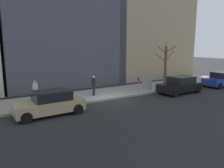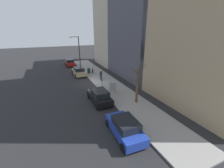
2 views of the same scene
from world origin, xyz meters
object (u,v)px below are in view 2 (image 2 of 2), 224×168
object	(u,v)px
utility_box	(113,87)
pedestrian_midblock	(93,68)
parking_meter	(102,83)
streetlamp	(78,49)
parked_car_red	(70,62)
bare_tree	(137,84)
pedestrian_near_meter	(101,74)
office_block_center	(154,29)
parked_car_tan	(79,71)
trash_bin	(89,71)
office_tower_right	(119,31)
parked_car_blue	(125,128)
parked_car_black	(100,96)

from	to	relation	value
utility_box	pedestrian_midblock	xyz separation A→B (m)	(0.33, 10.26, 0.24)
parking_meter	streetlamp	size ratio (longest dim) A/B	0.21
parked_car_red	bare_tree	size ratio (longest dim) A/B	0.93
parking_meter	pedestrian_near_meter	distance (m)	3.97
office_block_center	parked_car_tan	bearing A→B (deg)	160.38
trash_bin	office_block_center	xyz separation A→B (m)	(10.72, -4.80, 7.54)
parked_car_red	office_tower_right	world-z (taller)	office_tower_right
parked_car_blue	parked_car_red	distance (m)	27.03
parking_meter	office_block_center	world-z (taller)	office_block_center
bare_tree	parked_car_red	bearing A→B (deg)	99.78
parked_car_tan	pedestrian_midblock	size ratio (longest dim) A/B	2.55
trash_bin	office_tower_right	distance (m)	13.14
parked_car_tan	bare_tree	world-z (taller)	bare_tree
streetlamp	utility_box	bearing A→B (deg)	-86.40
parked_car_black	pedestrian_near_meter	distance (m)	7.85
bare_tree	trash_bin	bearing A→B (deg)	96.93
parking_meter	pedestrian_near_meter	world-z (taller)	pedestrian_near_meter
parked_car_tan	streetlamp	bearing A→B (deg)	76.62
parked_car_tan	parking_meter	size ratio (longest dim) A/B	3.13
streetlamp	office_block_center	size ratio (longest dim) A/B	0.40
streetlamp	parked_car_black	bearing A→B (deg)	-94.57
parked_car_black	office_tower_right	xyz separation A→B (m)	(11.28, 18.32, 6.86)
parked_car_blue	office_tower_right	size ratio (longest dim) A/B	0.28
parked_car_red	streetlamp	distance (m)	4.55
utility_box	streetlamp	xyz separation A→B (m)	(-1.02, 16.15, 3.17)
parking_meter	bare_tree	xyz separation A→B (m)	(2.16, -5.49, 1.35)
utility_box	trash_bin	distance (m)	10.34
streetlamp	pedestrian_midblock	xyz separation A→B (m)	(1.34, -5.89, -2.93)
trash_bin	office_block_center	bearing A→B (deg)	-24.14
bare_tree	office_tower_right	xyz separation A→B (m)	(7.52, 20.27, 5.27)
parked_car_black	trash_bin	distance (m)	12.29
parked_car_blue	pedestrian_near_meter	world-z (taller)	pedestrian_near_meter
utility_box	pedestrian_midblock	bearing A→B (deg)	88.18
parked_car_tan	pedestrian_near_meter	distance (m)	5.26
parked_car_tan	parked_car_red	world-z (taller)	same
parked_car_red	utility_box	distance (m)	19.06
parked_car_blue	office_tower_right	world-z (taller)	office_tower_right
streetlamp	office_tower_right	size ratio (longest dim) A/B	0.43
parked_car_blue	office_block_center	xyz separation A→B (m)	(12.88, 13.67, 7.40)
pedestrian_near_meter	parked_car_black	bearing A→B (deg)	-68.35
parked_car_red	pedestrian_near_meter	distance (m)	13.66
utility_box	trash_bin	world-z (taller)	utility_box
trash_bin	parked_car_black	bearing A→B (deg)	-99.61
parking_meter	office_block_center	distance (m)	13.79
utility_box	office_tower_right	size ratio (longest dim) A/B	0.09
parked_car_black	pedestrian_near_meter	xyz separation A→B (m)	(2.79, 7.33, 0.35)
utility_box	streetlamp	size ratio (longest dim) A/B	0.22
parked_car_blue	office_tower_right	bearing A→B (deg)	67.16
streetlamp	office_tower_right	xyz separation A→B (m)	(9.85, 0.39, 3.58)
bare_tree	pedestrian_near_meter	xyz separation A→B (m)	(-0.97, 9.28, -1.24)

